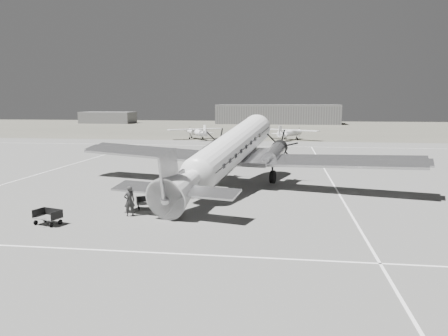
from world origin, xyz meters
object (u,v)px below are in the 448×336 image
(dc3_airliner, at_px, (227,154))
(passenger, at_px, (172,188))
(light_plane_left, at_px, (197,133))
(ramp_agent, at_px, (157,194))
(ground_crew, at_px, (129,201))
(hangar_main, at_px, (278,114))
(shed_secondary, at_px, (108,118))
(baggage_cart_far, at_px, (48,217))
(light_plane_right, at_px, (291,134))
(baggage_cart_near, at_px, (147,203))

(dc3_airliner, xyz_separation_m, passenger, (-3.87, -3.75, -2.31))
(light_plane_left, bearing_deg, dc3_airliner, -108.36)
(ramp_agent, bearing_deg, ground_crew, 159.47)
(hangar_main, height_order, shed_secondary, hangar_main)
(ramp_agent, distance_m, passenger, 2.30)
(baggage_cart_far, distance_m, ramp_agent, 8.05)
(light_plane_left, height_order, baggage_cart_far, light_plane_left)
(shed_secondary, xyz_separation_m, light_plane_right, (63.70, -61.69, -0.82))
(hangar_main, height_order, baggage_cart_near, hangar_main)
(light_plane_left, relative_size, light_plane_right, 1.03)
(hangar_main, bearing_deg, baggage_cart_far, -95.23)
(shed_secondary, height_order, ground_crew, shed_secondary)
(light_plane_right, height_order, ground_crew, light_plane_right)
(light_plane_right, relative_size, baggage_cart_near, 7.61)
(light_plane_left, height_order, ramp_agent, light_plane_left)
(light_plane_right, relative_size, ground_crew, 5.66)
(shed_secondary, height_order, dc3_airliner, dc3_airliner)
(light_plane_right, xyz_separation_m, ground_crew, (-11.31, -60.58, -0.18))
(shed_secondary, bearing_deg, ground_crew, -66.81)
(dc3_airliner, relative_size, light_plane_right, 2.82)
(light_plane_right, xyz_separation_m, passenger, (-9.90, -54.84, -0.43))
(ramp_agent, bearing_deg, hangar_main, -9.91)
(light_plane_right, bearing_deg, dc3_airliner, -68.35)
(hangar_main, relative_size, passenger, 27.77)
(light_plane_left, distance_m, light_plane_right, 18.90)
(dc3_airliner, relative_size, baggage_cart_far, 19.37)
(baggage_cart_near, bearing_deg, light_plane_left, 74.42)
(baggage_cart_near, distance_m, passenger, 3.80)
(dc3_airliner, relative_size, light_plane_left, 2.75)
(hangar_main, xyz_separation_m, ramp_agent, (-6.75, -123.77, -2.56))
(dc3_airliner, bearing_deg, ramp_agent, -112.69)
(hangar_main, xyz_separation_m, shed_secondary, (-60.00, -5.00, -1.30))
(baggage_cart_far, bearing_deg, shed_secondary, 127.44)
(baggage_cart_near, bearing_deg, passenger, 52.71)
(light_plane_left, relative_size, ground_crew, 5.80)
(light_plane_right, xyz_separation_m, baggage_cart_near, (-10.80, -58.52, -0.76))
(passenger, bearing_deg, ramp_agent, 176.31)
(shed_secondary, height_order, baggage_cart_far, shed_secondary)
(passenger, bearing_deg, shed_secondary, 34.83)
(baggage_cart_near, bearing_deg, ground_crew, -127.29)
(shed_secondary, height_order, baggage_cart_near, shed_secondary)
(light_plane_left, height_order, passenger, light_plane_left)
(dc3_airliner, height_order, ramp_agent, dc3_airliner)
(baggage_cart_near, xyz_separation_m, ramp_agent, (0.35, 1.44, 0.32))
(shed_secondary, bearing_deg, hangar_main, 4.76)
(light_plane_left, height_order, light_plane_right, light_plane_left)
(shed_secondary, relative_size, light_plane_right, 1.58)
(shed_secondary, bearing_deg, dc3_airliner, -62.92)
(light_plane_right, xyz_separation_m, baggage_cart_far, (-15.58, -63.27, -0.72))
(dc3_airliner, xyz_separation_m, ramp_agent, (-4.41, -5.98, -2.32))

